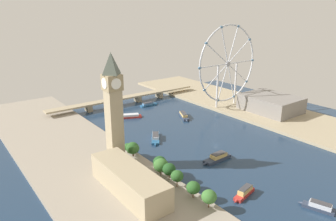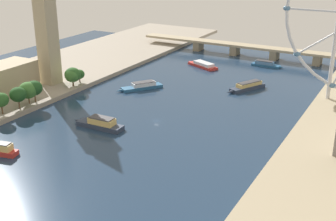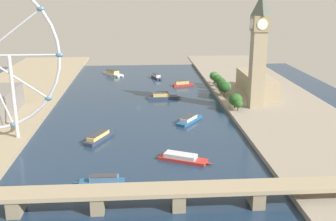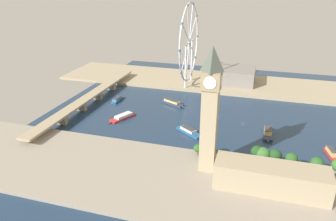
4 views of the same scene
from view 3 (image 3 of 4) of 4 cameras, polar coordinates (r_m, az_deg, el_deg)
The scene contains 14 objects.
ground_plane at distance 351.02m, azimuth -4.17°, elevation 0.59°, with size 406.15×406.15×0.00m, color #1E334C.
riverbank_left at distance 369.29m, azimuth 14.48°, elevation 1.15°, with size 90.00×520.00×3.00m, color gray.
clock_tower at distance 335.55m, azimuth 12.65°, elevation 8.34°, with size 13.74×13.74×91.42m.
parliament_block at distance 388.64m, azimuth 12.41°, elevation 3.66°, with size 22.00×73.85×18.17m, color tan.
tree_row_embankment at distance 373.63m, azimuth 8.07°, elevation 3.21°, with size 12.44×110.26×13.72m.
river_bridge at distance 187.93m, azimuth -4.23°, elevation -11.61°, with size 218.15×13.11×10.09m.
tour_boat_0 at distance 214.77m, azimuth -9.29°, elevation -9.71°, with size 27.39×6.40×4.79m.
tour_boat_1 at distance 373.80m, azimuth -0.75°, elevation 2.03°, with size 32.10×8.61×6.41m.
tour_boat_2 at distance 239.11m, azimuth 2.06°, elevation -6.72°, with size 32.53×20.05×4.29m.
tour_boat_3 at distance 424.40m, azimuth 2.12°, elevation 3.79°, with size 24.73×9.94×6.18m.
tour_boat_4 at distance 275.08m, azimuth -9.65°, elevation -3.66°, with size 18.75×31.79×5.41m.
tour_boat_5 at distance 308.49m, azimuth 3.06°, elevation -1.26°, with size 23.51×30.54×4.99m.
tour_boat_6 at distance 486.35m, azimuth -7.79°, elevation 5.28°, with size 26.59×31.76×6.03m.
tour_boat_7 at distance 461.65m, azimuth -1.62°, elevation 4.82°, with size 12.00×23.26×5.74m.
Camera 3 is at (-2.10, 337.58, 96.18)m, focal length 43.14 mm.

